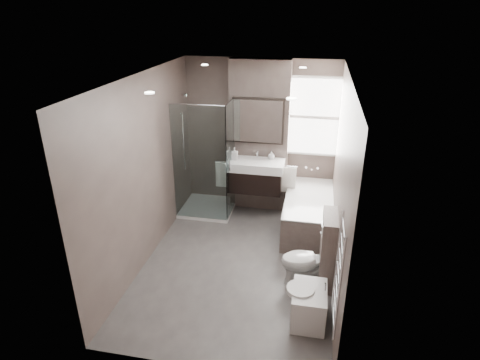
% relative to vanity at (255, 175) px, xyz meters
% --- Properties ---
extents(room, '(2.70, 3.90, 2.70)m').
position_rel_vanity_xyz_m(room, '(0.00, -1.43, 0.56)').
color(room, '#534F4C').
rests_on(room, ground).
extents(vanity_pier, '(1.00, 0.25, 2.60)m').
position_rel_vanity_xyz_m(vanity_pier, '(0.00, 0.35, 0.56)').
color(vanity_pier, brown).
rests_on(vanity_pier, ground).
extents(vanity, '(0.95, 0.47, 0.66)m').
position_rel_vanity_xyz_m(vanity, '(0.00, 0.00, 0.00)').
color(vanity, black).
rests_on(vanity, vanity_pier).
extents(mirror_cabinet, '(0.86, 0.08, 0.76)m').
position_rel_vanity_xyz_m(mirror_cabinet, '(0.00, 0.19, 0.89)').
color(mirror_cabinet, black).
rests_on(mirror_cabinet, vanity_pier).
extents(towel_left, '(0.24, 0.06, 0.44)m').
position_rel_vanity_xyz_m(towel_left, '(-0.56, -0.02, -0.02)').
color(towel_left, silver).
rests_on(towel_left, vanity_pier).
extents(towel_right, '(0.24, 0.06, 0.44)m').
position_rel_vanity_xyz_m(towel_right, '(0.56, -0.02, -0.02)').
color(towel_right, silver).
rests_on(towel_right, vanity_pier).
extents(shower_enclosure, '(0.90, 0.90, 2.00)m').
position_rel_vanity_xyz_m(shower_enclosure, '(-0.75, -0.08, -0.25)').
color(shower_enclosure, white).
rests_on(shower_enclosure, ground).
extents(bathtub, '(0.75, 1.60, 0.57)m').
position_rel_vanity_xyz_m(bathtub, '(0.92, -0.33, -0.43)').
color(bathtub, brown).
rests_on(bathtub, ground).
extents(window, '(0.98, 0.06, 1.33)m').
position_rel_vanity_xyz_m(window, '(0.90, 0.45, 0.93)').
color(window, white).
rests_on(window, room).
extents(toilet, '(0.75, 0.54, 0.69)m').
position_rel_vanity_xyz_m(toilet, '(0.97, -1.74, -0.39)').
color(toilet, white).
rests_on(toilet, ground).
extents(cistern_box, '(0.19, 0.55, 1.00)m').
position_rel_vanity_xyz_m(cistern_box, '(1.21, -1.68, -0.24)').
color(cistern_box, brown).
rests_on(cistern_box, ground).
extents(bidet, '(0.46, 0.53, 0.55)m').
position_rel_vanity_xyz_m(bidet, '(1.01, -2.43, -0.51)').
color(bidet, white).
rests_on(bidet, ground).
extents(towel_radiator, '(0.03, 0.49, 1.10)m').
position_rel_vanity_xyz_m(towel_radiator, '(1.25, -3.03, 0.38)').
color(towel_radiator, silver).
rests_on(towel_radiator, room).
extents(soap_bottle_a, '(0.09, 0.09, 0.21)m').
position_rel_vanity_xyz_m(soap_bottle_a, '(-0.36, -0.00, 0.36)').
color(soap_bottle_a, white).
rests_on(soap_bottle_a, vanity).
extents(soap_bottle_b, '(0.11, 0.11, 0.14)m').
position_rel_vanity_xyz_m(soap_bottle_b, '(0.24, 0.13, 0.33)').
color(soap_bottle_b, white).
rests_on(soap_bottle_b, vanity).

